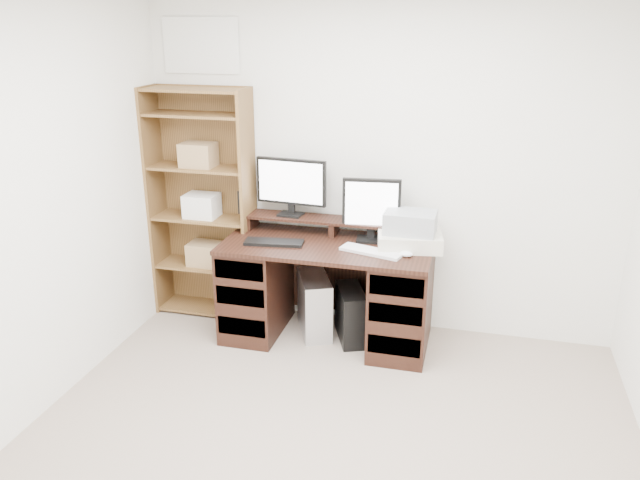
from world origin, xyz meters
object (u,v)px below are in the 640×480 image
at_px(tower_black, 351,314).
at_px(bookshelf, 203,202).
at_px(desk, 327,289).
at_px(printer, 409,240).
at_px(monitor_wide, 291,184).
at_px(tower_silver, 314,304).
at_px(monitor_small, 371,207).

xyz_separation_m(tower_black, bookshelf, (-1.23, 0.20, 0.72)).
distance_m(desk, printer, 0.71).
height_order(monitor_wide, bookshelf, bookshelf).
bearing_deg(tower_silver, bookshelf, 146.46).
height_order(monitor_wide, tower_silver, monitor_wide).
distance_m(monitor_wide, bookshelf, 0.74).
xyz_separation_m(desk, monitor_small, (0.29, 0.15, 0.61)).
bearing_deg(bookshelf, monitor_small, -2.60).
xyz_separation_m(monitor_small, tower_silver, (-0.40, -0.10, -0.77)).
relative_size(desk, monitor_small, 3.30).
xyz_separation_m(desk, tower_silver, (-0.11, 0.06, -0.16)).
distance_m(tower_silver, tower_black, 0.29).
bearing_deg(tower_black, desk, 162.62).
relative_size(monitor_small, bookshelf, 0.25).
height_order(tower_black, bookshelf, bookshelf).
distance_m(monitor_small, printer, 0.36).
bearing_deg(monitor_small, bookshelf, 171.12).
xyz_separation_m(monitor_wide, bookshelf, (-0.72, -0.01, -0.19)).
bearing_deg(tower_silver, tower_black, -32.25).
distance_m(desk, tower_black, 0.26).
bearing_deg(printer, bookshelf, 164.94).
xyz_separation_m(monitor_wide, tower_black, (0.51, -0.21, -0.91)).
xyz_separation_m(desk, bookshelf, (-1.05, 0.21, 0.53)).
height_order(desk, tower_black, desk).
relative_size(printer, tower_silver, 0.97).
height_order(monitor_small, tower_silver, monitor_small).
bearing_deg(desk, printer, 6.66).
bearing_deg(printer, monitor_small, 153.81).
distance_m(printer, bookshelf, 1.64).
relative_size(monitor_wide, bookshelf, 0.30).
distance_m(printer, tower_silver, 0.90).
relative_size(desk, bookshelf, 0.83).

